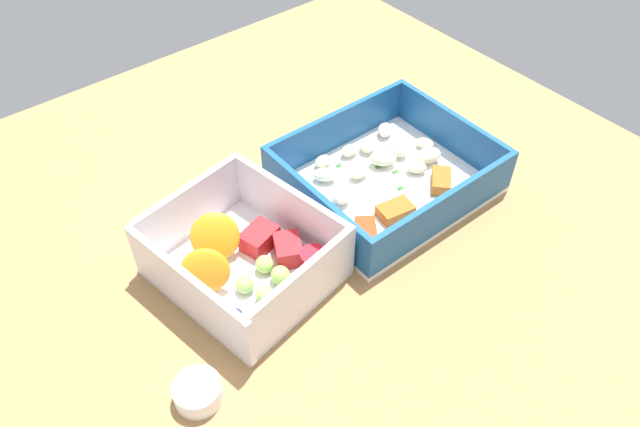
{
  "coord_description": "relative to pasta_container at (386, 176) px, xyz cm",
  "views": [
    {
      "loc": [
        24.84,
        31.0,
        46.6
      ],
      "look_at": [
        -1.64,
        -1.45,
        4.0
      ],
      "focal_mm": 34.14,
      "sensor_mm": 36.0,
      "label": 1
    }
  ],
  "objects": [
    {
      "name": "table_surface",
      "position": [
        10.85,
        1.65,
        -2.59
      ],
      "size": [
        80.0,
        80.0,
        2.0
      ],
      "primitive_type": "cube",
      "color": "#9E7547",
      "rests_on": "ground"
    },
    {
      "name": "pasta_container",
      "position": [
        0.0,
        0.0,
        0.0
      ],
      "size": [
        20.14,
        17.21,
        5.34
      ],
      "rotation": [
        0.0,
        0.0,
        -0.01
      ],
      "color": "white",
      "rests_on": "table_surface"
    },
    {
      "name": "fruit_bowl",
      "position": [
        18.23,
        0.42,
        0.6
      ],
      "size": [
        15.66,
        17.17,
        6.33
      ],
      "rotation": [
        0.0,
        0.0,
        0.16
      ],
      "color": "white",
      "rests_on": "table_surface"
    },
    {
      "name": "paper_cup_liner",
      "position": [
        28.34,
        8.52,
        -0.67
      ],
      "size": [
        3.86,
        3.86,
        1.85
      ],
      "primitive_type": "cylinder",
      "color": "white",
      "rests_on": "table_surface"
    }
  ]
}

